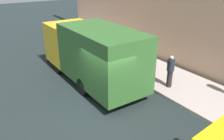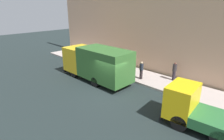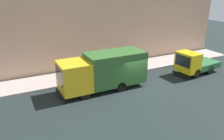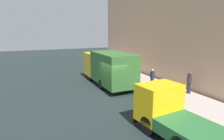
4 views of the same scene
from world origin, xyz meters
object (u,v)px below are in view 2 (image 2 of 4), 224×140
large_utility_truck (96,63)px  small_flatbed_truck (198,110)px  pedestrian_walking (118,65)px  pedestrian_standing (141,70)px  pedestrian_third (174,71)px  street_sign_post (126,62)px

large_utility_truck → small_flatbed_truck: bearing=-94.6°
pedestrian_walking → small_flatbed_truck: bearing=131.6°
pedestrian_standing → pedestrian_third: (1.80, -2.31, 0.02)m
pedestrian_third → large_utility_truck: bearing=23.5°
large_utility_truck → pedestrian_standing: bearing=-48.4°
pedestrian_third → pedestrian_walking: bearing=6.9°
pedestrian_walking → street_sign_post: 1.36m
pedestrian_standing → large_utility_truck: bearing=-167.6°
street_sign_post → large_utility_truck: bearing=142.2°
pedestrian_walking → pedestrian_third: 5.36m
pedestrian_standing → pedestrian_walking: bearing=158.0°
small_flatbed_truck → pedestrian_third: bearing=32.3°
pedestrian_walking → pedestrian_third: (2.13, -4.92, 0.00)m
pedestrian_walking → pedestrian_third: bearing=174.4°
small_flatbed_truck → pedestrian_walking: 9.49m
large_utility_truck → pedestrian_standing: 4.16m
small_flatbed_truck → pedestrian_standing: small_flatbed_truck is taller
large_utility_truck → pedestrian_standing: (2.73, -3.07, -0.64)m
pedestrian_walking → pedestrian_third: size_ratio=1.00×
small_flatbed_truck → street_sign_post: size_ratio=2.03×
large_utility_truck → pedestrian_third: (4.52, -5.38, -0.62)m
pedestrian_standing → pedestrian_third: pedestrian_third is taller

